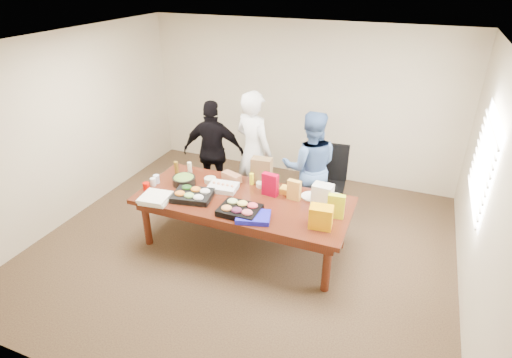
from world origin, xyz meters
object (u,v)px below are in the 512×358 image
at_px(office_chair, 329,184).
at_px(person_right, 310,167).
at_px(conference_table, 244,222).
at_px(salad_bowl, 184,180).
at_px(person_center, 254,151).
at_px(sheet_cake, 223,187).

xyz_separation_m(office_chair, person_right, (-0.26, -0.19, 0.32)).
height_order(conference_table, salad_bowl, salad_bowl).
xyz_separation_m(conference_table, salad_bowl, (-0.93, 0.07, 0.43)).
height_order(office_chair, person_right, person_right).
distance_m(conference_table, person_center, 1.25).
bearing_deg(office_chair, sheet_cake, -142.84).
bearing_deg(office_chair, person_right, -148.99).
relative_size(person_right, sheet_cake, 4.40).
bearing_deg(person_right, conference_table, 41.60).
height_order(person_right, sheet_cake, person_right).
height_order(conference_table, sheet_cake, sheet_cake).
xyz_separation_m(person_center, sheet_cake, (-0.07, -0.95, -0.16)).
bearing_deg(office_chair, person_center, -177.20).
xyz_separation_m(person_right, sheet_cake, (-0.96, -0.91, -0.07)).
xyz_separation_m(conference_table, office_chair, (0.87, 1.22, 0.15)).
height_order(person_right, salad_bowl, person_right).
bearing_deg(conference_table, office_chair, 54.47).
bearing_deg(sheet_cake, salad_bowl, 179.56).
xyz_separation_m(person_right, salad_bowl, (-1.54, -0.97, -0.05)).
bearing_deg(salad_bowl, office_chair, 32.69).
distance_m(conference_table, salad_bowl, 1.02).
bearing_deg(person_center, office_chair, -148.88).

